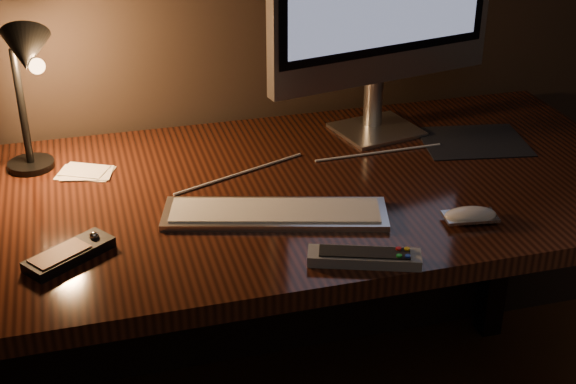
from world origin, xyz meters
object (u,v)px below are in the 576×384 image
object	(u,v)px
mouse	(470,217)
tv_remote	(364,257)
keyboard	(275,213)
desk_lamp	(27,72)
media_remote	(69,254)
desk	(266,225)

from	to	relation	value
mouse	tv_remote	world-z (taller)	tv_remote
keyboard	desk_lamp	size ratio (longest dim) A/B	1.29
keyboard	media_remote	size ratio (longest dim) A/B	2.61
desk	desk_lamp	size ratio (longest dim) A/B	4.83
desk	tv_remote	distance (m)	0.42
media_remote	desk_lamp	size ratio (longest dim) A/B	0.49
media_remote	desk_lamp	distance (m)	0.43
desk_lamp	desk	bearing A→B (deg)	-39.74
mouse	desk_lamp	bearing A→B (deg)	158.46
desk	keyboard	distance (m)	0.24
mouse	tv_remote	bearing A→B (deg)	-153.38
media_remote	desk	bearing A→B (deg)	-4.31
keyboard	media_remote	distance (m)	0.39
tv_remote	keyboard	bearing A→B (deg)	137.85
mouse	media_remote	distance (m)	0.74
tv_remote	desk	bearing A→B (deg)	120.94
keyboard	tv_remote	distance (m)	0.23
mouse	tv_remote	distance (m)	0.26
desk	mouse	size ratio (longest dim) A/B	15.93
keyboard	media_remote	bearing A→B (deg)	-156.51
keyboard	tv_remote	bearing A→B (deg)	-46.17
desk	keyboard	xyz separation A→B (m)	(-0.03, -0.19, 0.14)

